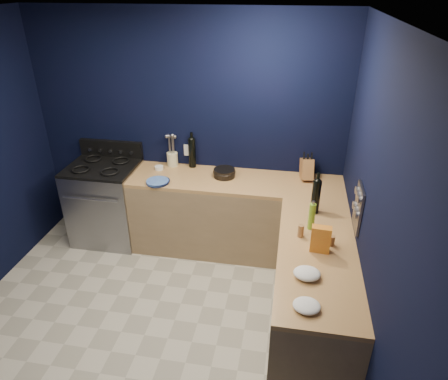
% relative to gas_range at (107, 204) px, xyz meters
% --- Properties ---
extents(floor, '(3.50, 3.50, 0.02)m').
position_rel_gas_range_xyz_m(floor, '(0.93, -1.42, -0.47)').
color(floor, '#AEA898').
rests_on(floor, ground).
extents(ceiling, '(3.50, 3.50, 0.02)m').
position_rel_gas_range_xyz_m(ceiling, '(0.93, -1.42, 2.15)').
color(ceiling, silver).
rests_on(ceiling, ground).
extents(wall_back, '(3.50, 0.02, 2.60)m').
position_rel_gas_range_xyz_m(wall_back, '(0.93, 0.34, 0.84)').
color(wall_back, black).
rests_on(wall_back, ground).
extents(wall_right, '(0.02, 3.50, 2.60)m').
position_rel_gas_range_xyz_m(wall_right, '(2.69, -1.42, 0.84)').
color(wall_right, black).
rests_on(wall_right, ground).
extents(cab_back, '(2.30, 0.63, 0.86)m').
position_rel_gas_range_xyz_m(cab_back, '(1.53, 0.02, -0.03)').
color(cab_back, '#8E7351').
rests_on(cab_back, floor).
extents(top_back, '(2.30, 0.63, 0.04)m').
position_rel_gas_range_xyz_m(top_back, '(1.53, 0.02, 0.42)').
color(top_back, brown).
rests_on(top_back, cab_back).
extents(cab_right, '(0.63, 1.67, 0.86)m').
position_rel_gas_range_xyz_m(cab_right, '(2.37, -1.13, -0.03)').
color(cab_right, '#8E7351').
rests_on(cab_right, floor).
extents(top_right, '(0.63, 1.67, 0.04)m').
position_rel_gas_range_xyz_m(top_right, '(2.37, -1.13, 0.42)').
color(top_right, brown).
rests_on(top_right, cab_right).
extents(gas_range, '(0.76, 0.66, 0.92)m').
position_rel_gas_range_xyz_m(gas_range, '(0.00, 0.00, 0.00)').
color(gas_range, gray).
rests_on(gas_range, floor).
extents(oven_door, '(0.59, 0.02, 0.42)m').
position_rel_gas_range_xyz_m(oven_door, '(0.00, -0.32, -0.01)').
color(oven_door, black).
rests_on(oven_door, gas_range).
extents(cooktop, '(0.76, 0.66, 0.03)m').
position_rel_gas_range_xyz_m(cooktop, '(0.00, 0.00, 0.48)').
color(cooktop, black).
rests_on(cooktop, gas_range).
extents(backguard, '(0.76, 0.06, 0.20)m').
position_rel_gas_range_xyz_m(backguard, '(0.00, 0.30, 0.58)').
color(backguard, black).
rests_on(backguard, gas_range).
extents(spice_panel, '(0.02, 0.28, 0.38)m').
position_rel_gas_range_xyz_m(spice_panel, '(2.67, -0.87, 0.72)').
color(spice_panel, gray).
rests_on(spice_panel, wall_right).
extents(wall_outlet, '(0.09, 0.02, 0.13)m').
position_rel_gas_range_xyz_m(wall_outlet, '(0.93, 0.32, 0.62)').
color(wall_outlet, white).
rests_on(wall_outlet, wall_back).
extents(plate_stack, '(0.27, 0.27, 0.03)m').
position_rel_gas_range_xyz_m(plate_stack, '(0.73, -0.20, 0.45)').
color(plate_stack, '#384DAC').
rests_on(plate_stack, top_back).
extents(ramekin, '(0.10, 0.10, 0.04)m').
position_rel_gas_range_xyz_m(ramekin, '(0.63, 0.13, 0.46)').
color(ramekin, white).
rests_on(ramekin, top_back).
extents(utensil_crock, '(0.16, 0.16, 0.16)m').
position_rel_gas_range_xyz_m(utensil_crock, '(0.76, 0.26, 0.52)').
color(utensil_crock, beige).
rests_on(utensil_crock, top_back).
extents(wine_bottle_back, '(0.09, 0.09, 0.33)m').
position_rel_gas_range_xyz_m(wine_bottle_back, '(0.99, 0.27, 0.61)').
color(wine_bottle_back, black).
rests_on(wine_bottle_back, top_back).
extents(lemon_basket, '(0.29, 0.29, 0.09)m').
position_rel_gas_range_xyz_m(lemon_basket, '(1.40, 0.07, 0.48)').
color(lemon_basket, black).
rests_on(lemon_basket, top_back).
extents(knife_block, '(0.16, 0.27, 0.27)m').
position_rel_gas_range_xyz_m(knife_block, '(2.28, 0.19, 0.55)').
color(knife_block, brown).
rests_on(knife_block, top_back).
extents(wine_bottle_right, '(0.08, 0.08, 0.32)m').
position_rel_gas_range_xyz_m(wine_bottle_right, '(2.35, -0.53, 0.60)').
color(wine_bottle_right, black).
rests_on(wine_bottle_right, top_right).
extents(oil_bottle, '(0.07, 0.07, 0.24)m').
position_rel_gas_range_xyz_m(oil_bottle, '(2.31, -0.81, 0.56)').
color(oil_bottle, '#70A322').
rests_on(oil_bottle, top_right).
extents(spice_jar_near, '(0.06, 0.06, 0.11)m').
position_rel_gas_range_xyz_m(spice_jar_near, '(2.23, -0.94, 0.50)').
color(spice_jar_near, olive).
rests_on(spice_jar_near, top_right).
extents(spice_jar_far, '(0.05, 0.05, 0.09)m').
position_rel_gas_range_xyz_m(spice_jar_far, '(2.48, -1.03, 0.48)').
color(spice_jar_far, olive).
rests_on(spice_jar_far, top_right).
extents(crouton_bag, '(0.16, 0.08, 0.23)m').
position_rel_gas_range_xyz_m(crouton_bag, '(2.38, -1.12, 0.55)').
color(crouton_bag, red).
rests_on(crouton_bag, top_right).
extents(towel_front, '(0.23, 0.20, 0.07)m').
position_rel_gas_range_xyz_m(towel_front, '(2.27, -1.46, 0.47)').
color(towel_front, white).
rests_on(towel_front, top_right).
extents(towel_end, '(0.22, 0.21, 0.06)m').
position_rel_gas_range_xyz_m(towel_end, '(2.27, -1.79, 0.47)').
color(towel_end, white).
rests_on(towel_end, top_right).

